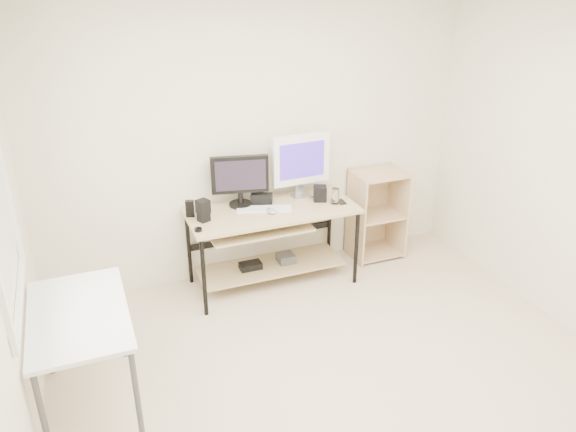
# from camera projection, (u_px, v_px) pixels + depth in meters

# --- Properties ---
(room) EXTENTS (4.01, 4.01, 2.62)m
(room) POSITION_uv_depth(u_px,v_px,m) (343.00, 227.00, 3.31)
(room) COLOR beige
(room) RESTS_ON ground
(desk) EXTENTS (1.50, 0.65, 0.75)m
(desk) POSITION_uv_depth(u_px,v_px,m) (269.00, 231.00, 5.04)
(desk) COLOR tan
(desk) RESTS_ON ground
(side_table) EXTENTS (0.60, 1.00, 0.75)m
(side_table) POSITION_uv_depth(u_px,v_px,m) (80.00, 323.00, 3.54)
(side_table) COLOR white
(side_table) RESTS_ON ground
(shelf_unit) EXTENTS (0.50, 0.40, 0.90)m
(shelf_unit) POSITION_uv_depth(u_px,v_px,m) (375.00, 213.00, 5.60)
(shelf_unit) COLOR tan
(shelf_unit) RESTS_ON ground
(black_monitor) EXTENTS (0.50, 0.21, 0.46)m
(black_monitor) POSITION_uv_depth(u_px,v_px,m) (240.00, 178.00, 4.92)
(black_monitor) COLOR black
(black_monitor) RESTS_ON desk
(white_imac) EXTENTS (0.55, 0.18, 0.59)m
(white_imac) POSITION_uv_depth(u_px,v_px,m) (301.00, 161.00, 5.09)
(white_imac) COLOR silver
(white_imac) RESTS_ON desk
(keyboard) EXTENTS (0.50, 0.28, 0.02)m
(keyboard) POSITION_uv_depth(u_px,v_px,m) (264.00, 209.00, 4.94)
(keyboard) COLOR white
(keyboard) RESTS_ON desk
(mouse) EXTENTS (0.08, 0.12, 0.04)m
(mouse) POSITION_uv_depth(u_px,v_px,m) (271.00, 211.00, 4.87)
(mouse) COLOR #AAAAAF
(mouse) RESTS_ON desk
(center_speaker) EXTENTS (0.21, 0.16, 0.10)m
(center_speaker) POSITION_uv_depth(u_px,v_px,m) (262.00, 199.00, 5.04)
(center_speaker) COLOR black
(center_speaker) RESTS_ON desk
(speaker_left) EXTENTS (0.12, 0.12, 0.19)m
(speaker_left) POSITION_uv_depth(u_px,v_px,m) (203.00, 210.00, 4.69)
(speaker_left) COLOR black
(speaker_left) RESTS_ON desk
(speaker_right) EXTENTS (0.15, 0.15, 0.14)m
(speaker_right) POSITION_uv_depth(u_px,v_px,m) (320.00, 193.00, 5.11)
(speaker_right) COLOR black
(speaker_right) RESTS_ON desk
(audio_controller) EXTENTS (0.08, 0.07, 0.15)m
(audio_controller) POSITION_uv_depth(u_px,v_px,m) (190.00, 209.00, 4.78)
(audio_controller) COLOR black
(audio_controller) RESTS_ON desk
(volume_puck) EXTENTS (0.07, 0.07, 0.03)m
(volume_puck) POSITION_uv_depth(u_px,v_px,m) (198.00, 230.00, 4.55)
(volume_puck) COLOR black
(volume_puck) RESTS_ON desk
(smartphone) EXTENTS (0.07, 0.12, 0.01)m
(smartphone) POSITION_uv_depth(u_px,v_px,m) (341.00, 202.00, 5.09)
(smartphone) COLOR black
(smartphone) RESTS_ON desk
(coaster) EXTENTS (0.12, 0.12, 0.01)m
(coaster) POSITION_uv_depth(u_px,v_px,m) (335.00, 204.00, 5.06)
(coaster) COLOR olive
(coaster) RESTS_ON desk
(drinking_glass) EXTENTS (0.09, 0.09, 0.14)m
(drinking_glass) POSITION_uv_depth(u_px,v_px,m) (335.00, 196.00, 5.03)
(drinking_glass) COLOR white
(drinking_glass) RESTS_ON coaster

